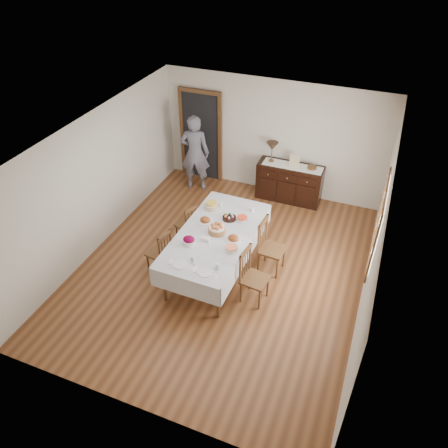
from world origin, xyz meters
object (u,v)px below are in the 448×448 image
at_px(sideboard, 289,183).
at_px(table_lamp, 272,147).
at_px(dining_table, 216,238).
at_px(chair_right_far, 269,246).
at_px(chair_right_near, 252,276).
at_px(person, 195,151).
at_px(chair_left_far, 189,224).
at_px(chair_left_near, 160,251).

distance_m(sideboard, table_lamp, 0.91).
height_order(dining_table, table_lamp, table_lamp).
bearing_deg(dining_table, chair_right_far, 24.60).
xyz_separation_m(chair_right_near, person, (-2.37, 2.93, 0.45)).
bearing_deg(person, dining_table, 107.93).
relative_size(chair_right_far, sideboard, 0.74).
relative_size(chair_left_far, chair_right_far, 0.85).
xyz_separation_m(chair_left_near, chair_right_near, (1.75, -0.05, 0.06)).
bearing_deg(chair_right_far, dining_table, 118.00).
height_order(dining_table, sideboard, sideboard).
xyz_separation_m(dining_table, sideboard, (0.62, 2.80, -0.31)).
bearing_deg(chair_right_near, dining_table, 69.06).
xyz_separation_m(chair_left_near, chair_right_far, (1.80, 0.76, 0.09)).
distance_m(chair_right_far, person, 3.23).
relative_size(dining_table, table_lamp, 5.38).
height_order(sideboard, person, person).
xyz_separation_m(chair_left_far, chair_right_near, (1.63, -0.98, 0.06)).
bearing_deg(sideboard, chair_right_near, -86.25).
relative_size(chair_left_near, person, 0.46).
distance_m(sideboard, person, 2.24).
xyz_separation_m(chair_right_far, person, (-2.41, 2.11, 0.42)).
xyz_separation_m(chair_right_near, chair_right_far, (0.05, 0.82, 0.02)).
distance_m(chair_right_near, chair_right_far, 0.82).
bearing_deg(dining_table, sideboard, 78.66).
relative_size(chair_left_far, table_lamp, 1.95).
bearing_deg(person, sideboard, 174.36).
bearing_deg(dining_table, chair_left_far, 146.84).
relative_size(chair_right_near, person, 0.53).
bearing_deg(chair_right_near, chair_left_far, 65.74).
xyz_separation_m(dining_table, chair_right_far, (0.88, 0.38, -0.21)).
distance_m(chair_left_far, person, 2.14).
distance_m(dining_table, table_lamp, 2.86).
height_order(chair_right_near, chair_right_far, chair_right_far).
height_order(person, table_lamp, person).
xyz_separation_m(dining_table, chair_right_near, (0.83, -0.44, -0.23)).
relative_size(chair_right_near, chair_right_far, 0.96).
height_order(chair_right_near, table_lamp, table_lamp).
distance_m(dining_table, chair_left_near, 1.04).
bearing_deg(chair_right_far, chair_left_far, 88.97).
height_order(chair_left_far, sideboard, chair_left_far).
height_order(chair_right_near, sideboard, chair_right_near).
relative_size(sideboard, person, 0.75).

